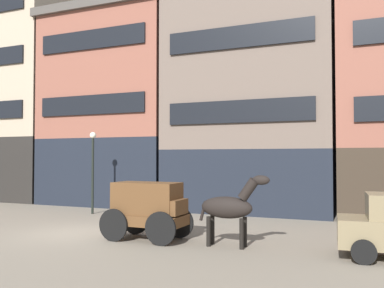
% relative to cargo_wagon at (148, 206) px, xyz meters
% --- Properties ---
extents(ground_plane, '(120.00, 120.00, 0.00)m').
position_rel_cargo_wagon_xyz_m(ground_plane, '(-3.20, 0.09, -1.15)').
color(ground_plane, slate).
extents(building_far_left, '(10.40, 6.81, 14.82)m').
position_rel_cargo_wagon_xyz_m(building_far_left, '(-16.57, 9.86, 6.30)').
color(building_far_left, black).
rests_on(building_far_left, ground_plane).
extents(building_center_left, '(8.77, 6.81, 11.91)m').
position_rel_cargo_wagon_xyz_m(building_center_left, '(-7.34, 9.86, 4.85)').
color(building_center_left, black).
rests_on(building_center_left, ground_plane).
extents(building_center_right, '(9.19, 6.81, 14.70)m').
position_rel_cargo_wagon_xyz_m(building_center_right, '(1.29, 9.86, 6.24)').
color(building_center_right, black).
rests_on(building_center_right, ground_plane).
extents(cargo_wagon, '(2.91, 1.53, 1.98)m').
position_rel_cargo_wagon_xyz_m(cargo_wagon, '(0.00, 0.00, 0.00)').
color(cargo_wagon, brown).
rests_on(cargo_wagon, ground_plane).
extents(draft_horse, '(2.34, 0.62, 2.30)m').
position_rel_cargo_wagon_xyz_m(draft_horse, '(2.95, -0.00, 0.12)').
color(draft_horse, black).
rests_on(draft_horse, ground_plane).
extents(streetlamp_curbside, '(0.32, 0.32, 4.12)m').
position_rel_cargo_wagon_xyz_m(streetlamp_curbside, '(-5.75, 4.69, 1.52)').
color(streetlamp_curbside, black).
rests_on(streetlamp_curbside, ground_plane).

